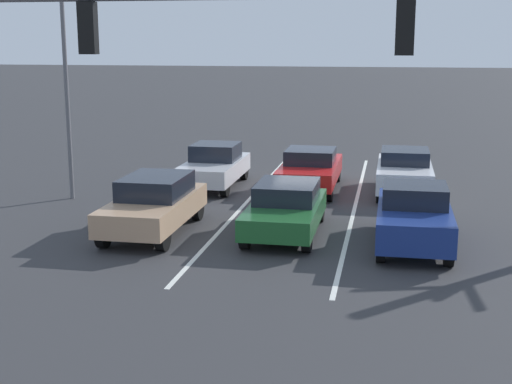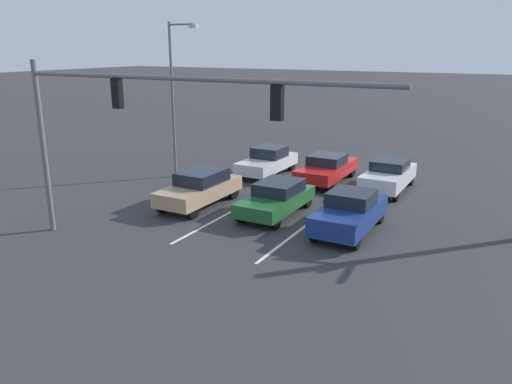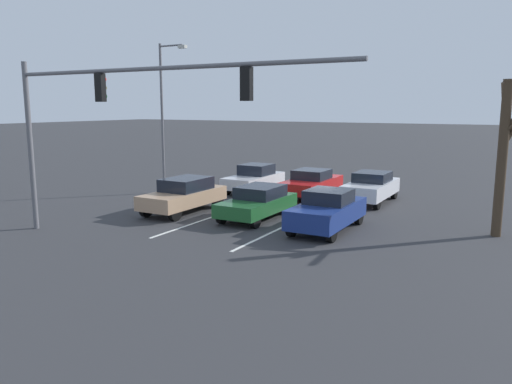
# 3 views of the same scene
# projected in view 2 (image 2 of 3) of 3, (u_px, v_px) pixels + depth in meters

# --- Properties ---
(ground_plane) EXTENTS (240.00, 240.00, 0.00)m
(ground_plane) POSITION_uv_depth(u_px,v_px,m) (330.00, 179.00, 26.74)
(ground_plane) COLOR #333335
(lane_stripe_left_divider) EXTENTS (0.12, 17.46, 0.01)m
(lane_stripe_left_divider) POSITION_uv_depth(u_px,v_px,m) (344.00, 196.00, 23.64)
(lane_stripe_left_divider) COLOR silver
(lane_stripe_left_divider) RESTS_ON ground_plane
(lane_stripe_center_divider) EXTENTS (0.12, 17.46, 0.01)m
(lane_stripe_center_divider) POSITION_uv_depth(u_px,v_px,m) (278.00, 187.00, 25.25)
(lane_stripe_center_divider) COLOR silver
(lane_stripe_center_divider) RESTS_ON ground_plane
(car_navy_leftlane_front) EXTENTS (1.82, 4.25, 1.58)m
(car_navy_leftlane_front) POSITION_uv_depth(u_px,v_px,m) (350.00, 212.00, 18.96)
(car_navy_leftlane_front) COLOR navy
(car_navy_leftlane_front) RESTS_ON ground_plane
(car_tan_rightlane_front) EXTENTS (1.84, 4.44, 1.54)m
(car_tan_rightlane_front) POSITION_uv_depth(u_px,v_px,m) (200.00, 187.00, 22.17)
(car_tan_rightlane_front) COLOR tan
(car_tan_rightlane_front) RESTS_ON ground_plane
(car_darkgreen_midlane_front) EXTENTS (1.83, 4.24, 1.38)m
(car_darkgreen_midlane_front) POSITION_uv_depth(u_px,v_px,m) (277.00, 198.00, 21.00)
(car_darkgreen_midlane_front) COLOR #1E5928
(car_darkgreen_midlane_front) RESTS_ON ground_plane
(car_silver_rightlane_second) EXTENTS (1.81, 4.30, 1.53)m
(car_silver_rightlane_second) POSITION_uv_depth(u_px,v_px,m) (267.00, 161.00, 27.51)
(car_silver_rightlane_second) COLOR silver
(car_silver_rightlane_second) RESTS_ON ground_plane
(car_white_leftlane_second) EXTENTS (1.81, 4.36, 1.52)m
(car_white_leftlane_second) POSITION_uv_depth(u_px,v_px,m) (389.00, 175.00, 24.45)
(car_white_leftlane_second) COLOR silver
(car_white_leftlane_second) RESTS_ON ground_plane
(car_red_midlane_second) EXTENTS (1.90, 4.62, 1.45)m
(car_red_midlane_second) POSITION_uv_depth(u_px,v_px,m) (327.00, 168.00, 25.96)
(car_red_midlane_second) COLOR red
(car_red_midlane_second) RESTS_ON ground_plane
(traffic_signal_gantry) EXTENTS (13.20, 0.37, 6.40)m
(traffic_signal_gantry) POSITION_uv_depth(u_px,v_px,m) (126.00, 113.00, 16.07)
(traffic_signal_gantry) COLOR slate
(traffic_signal_gantry) RESTS_ON ground_plane
(street_lamp_right_shoulder) EXTENTS (1.78, 0.24, 8.04)m
(street_lamp_right_shoulder) POSITION_uv_depth(u_px,v_px,m) (175.00, 91.00, 25.90)
(street_lamp_right_shoulder) COLOR slate
(street_lamp_right_shoulder) RESTS_ON ground_plane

